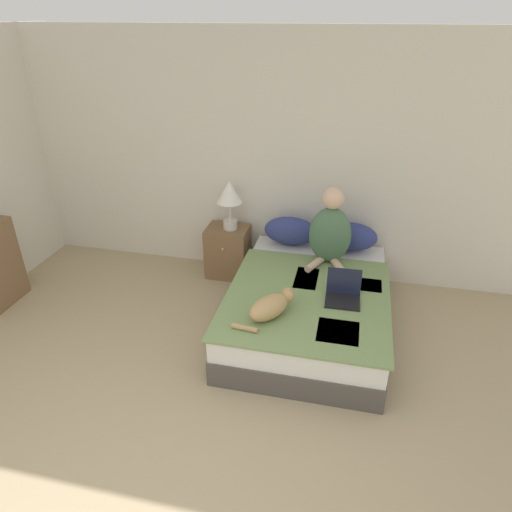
# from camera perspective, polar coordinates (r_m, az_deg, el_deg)

# --- Properties ---
(wall_back) EXTENTS (6.04, 0.05, 2.55)m
(wall_back) POSITION_cam_1_polar(r_m,az_deg,el_deg) (4.89, 0.07, 11.99)
(wall_back) COLOR beige
(wall_back) RESTS_ON ground_plane
(bed) EXTENTS (1.42, 1.94, 0.45)m
(bed) POSITION_cam_1_polar(r_m,az_deg,el_deg) (4.30, 6.58, -6.29)
(bed) COLOR #4C4742
(bed) RESTS_ON ground_plane
(pillow_near) EXTENTS (0.56, 0.29, 0.30)m
(pillow_near) POSITION_cam_1_polar(r_m,az_deg,el_deg) (4.84, 4.34, 3.16)
(pillow_near) COLOR navy
(pillow_near) RESTS_ON bed
(pillow_far) EXTENTS (0.56, 0.29, 0.30)m
(pillow_far) POSITION_cam_1_polar(r_m,az_deg,el_deg) (4.80, 11.65, 2.40)
(pillow_far) COLOR navy
(pillow_far) RESTS_ON bed
(person_sitting) EXTENTS (0.41, 0.40, 0.77)m
(person_sitting) POSITION_cam_1_polar(r_m,az_deg,el_deg) (4.44, 9.26, 3.03)
(person_sitting) COLOR #476B4C
(person_sitting) RESTS_ON bed
(cat_tabby) EXTENTS (0.45, 0.47, 0.20)m
(cat_tabby) POSITION_cam_1_polar(r_m,az_deg,el_deg) (3.70, 1.86, -6.30)
(cat_tabby) COLOR tan
(cat_tabby) RESTS_ON bed
(laptop_open) EXTENTS (0.30, 0.29, 0.24)m
(laptop_open) POSITION_cam_1_polar(r_m,az_deg,el_deg) (4.00, 10.82, -4.72)
(laptop_open) COLOR black
(laptop_open) RESTS_ON bed
(nightstand) EXTENTS (0.45, 0.39, 0.57)m
(nightstand) POSITION_cam_1_polar(r_m,az_deg,el_deg) (5.10, -3.53, 0.59)
(nightstand) COLOR brown
(nightstand) RESTS_ON ground_plane
(table_lamp) EXTENTS (0.27, 0.27, 0.54)m
(table_lamp) POSITION_cam_1_polar(r_m,az_deg,el_deg) (4.82, -3.34, 7.53)
(table_lamp) COLOR beige
(table_lamp) RESTS_ON nightstand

